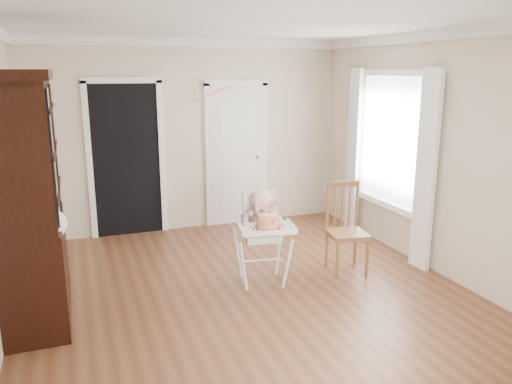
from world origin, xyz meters
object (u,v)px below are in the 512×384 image
object	(u,v)px
dining_chair	(346,231)
high_chair	(262,228)
sippy_cup	(245,219)
china_cabinet	(29,200)
cake	(269,221)

from	to	relation	value
dining_chair	high_chair	bearing A→B (deg)	-171.31
sippy_cup	china_cabinet	world-z (taller)	china_cabinet
china_cabinet	dining_chair	xyz separation A→B (m)	(3.27, 0.00, -0.66)
high_chair	china_cabinet	distance (m)	2.30
cake	sippy_cup	world-z (taller)	sippy_cup
cake	china_cabinet	distance (m)	2.26
sippy_cup	dining_chair	distance (m)	1.30
sippy_cup	china_cabinet	size ratio (longest dim) A/B	0.07
cake	dining_chair	distance (m)	1.12
sippy_cup	dining_chair	xyz separation A→B (m)	(1.26, 0.09, -0.29)
china_cabinet	high_chair	bearing A→B (deg)	0.22
sippy_cup	high_chair	bearing A→B (deg)	23.00
cake	china_cabinet	bearing A→B (deg)	174.10
high_chair	cake	distance (m)	0.28
high_chair	cake	xyz separation A→B (m)	(-0.02, -0.24, 0.15)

